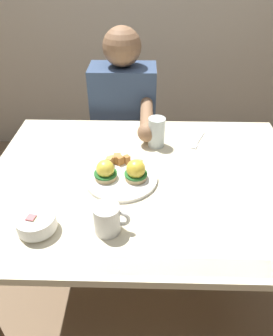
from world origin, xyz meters
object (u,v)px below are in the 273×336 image
dining_table (146,198)px  water_glass_near (156,133)px  eggs_benedict_plate (121,174)px  coffee_mug (108,218)px  fruit_bowl (36,223)px  fork (198,141)px  diner_person (124,123)px

dining_table → water_glass_near: size_ratio=9.38×
eggs_benedict_plate → coffee_mug: 0.25m
dining_table → fruit_bowl: 0.45m
dining_table → fork: 0.36m
fruit_bowl → diner_person: 0.91m
coffee_mug → diner_person: 0.88m
eggs_benedict_plate → coffee_mug: (-0.02, -0.25, 0.02)m
coffee_mug → diner_person: size_ratio=0.10×
dining_table → water_glass_near: bearing=79.7°
diner_person → fruit_bowl: bearing=-103.7°
coffee_mug → diner_person: (-0.00, 0.87, -0.14)m
fruit_bowl → coffee_mug: 0.22m
dining_table → diner_person: 0.61m
water_glass_near → eggs_benedict_plate: bearing=-118.7°
fruit_bowl → water_glass_near: 0.63m
coffee_mug → water_glass_near: size_ratio=0.87×
water_glass_near → diner_person: size_ratio=0.11×
dining_table → diner_person: diner_person is taller
fork → diner_person: (-0.35, 0.34, -0.09)m
dining_table → fork: bearing=49.1°
fork → water_glass_near: bearing=-169.8°
fruit_bowl → water_glass_near: size_ratio=0.94×
coffee_mug → fork: 0.63m
water_glass_near → diner_person: bearing=113.4°
dining_table → coffee_mug: coffee_mug is taller
fruit_bowl → coffee_mug: (0.22, 0.00, 0.02)m
eggs_benedict_plate → diner_person: diner_person is taller
eggs_benedict_plate → coffee_mug: bearing=-95.3°
eggs_benedict_plate → water_glass_near: 0.28m
eggs_benedict_plate → fork: eggs_benedict_plate is taller
fruit_bowl → water_glass_near: bearing=53.2°
eggs_benedict_plate → water_glass_near: (0.13, 0.25, 0.03)m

